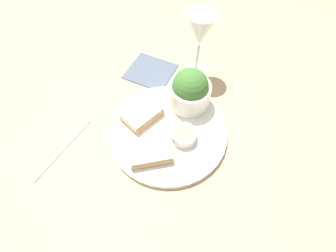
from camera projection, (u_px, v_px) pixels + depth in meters
name	position (u px, v px, depth m)	size (l,w,h in m)	color
ground_plane	(168.00, 133.00, 0.66)	(4.00, 4.00, 0.00)	tan
dinner_plate	(168.00, 132.00, 0.66)	(0.29, 0.29, 0.01)	silver
salad_bowl	(190.00, 90.00, 0.66)	(0.11, 0.11, 0.11)	silver
sauce_ramekin	(184.00, 135.00, 0.63)	(0.06, 0.06, 0.03)	white
cheese_toast_near	(142.00, 114.00, 0.66)	(0.10, 0.07, 0.03)	tan
cheese_toast_far	(150.00, 152.00, 0.60)	(0.12, 0.10, 0.03)	tan
wine_glass	(200.00, 32.00, 0.67)	(0.08, 0.08, 0.19)	silver
napkin	(150.00, 71.00, 0.78)	(0.16, 0.17, 0.01)	#4C5666
fork	(63.00, 149.00, 0.64)	(0.18, 0.07, 0.01)	silver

